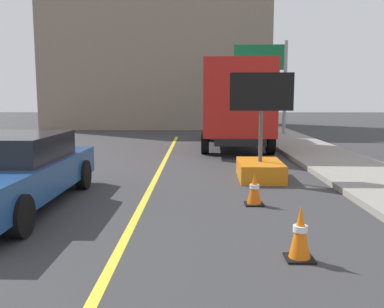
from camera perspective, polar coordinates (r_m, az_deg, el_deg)
The scene contains 8 objects.
lane_center_stripe at distance 4.78m, azimuth -12.99°, elevation -18.36°, with size 0.14×36.00×0.01m, color yellow.
arrow_board_trailer at distance 10.91m, azimuth 9.23°, elevation -0.85°, with size 1.60×1.83×2.70m.
box_truck at distance 17.42m, azimuth 5.91°, elevation 6.88°, with size 2.88×7.40×3.41m.
pickup_car at distance 8.68m, azimuth -23.40°, elevation -2.15°, with size 2.09×5.14×1.38m.
highway_guide_sign at distance 22.81m, azimuth 10.58°, elevation 10.96°, with size 2.79×0.30×5.00m.
far_building_block at distance 30.89m, azimuth -4.46°, elevation 13.16°, with size 14.78×8.14×10.04m, color gray.
traffic_cone_mid_lane at distance 5.68m, azimuth 14.47°, elevation -10.31°, with size 0.36×0.36×0.73m.
traffic_cone_far_lane at distance 8.30m, azimuth 8.46°, elevation -4.73°, with size 0.36×0.36×0.64m.
Camera 1 is at (1.07, 1.83, 2.09)m, focal length 39.30 mm.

